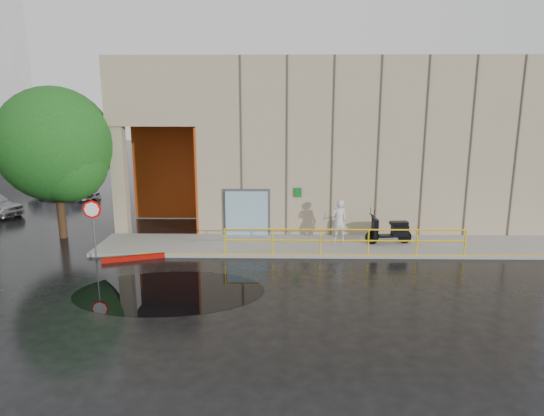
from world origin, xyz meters
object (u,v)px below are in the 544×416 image
Objects in this scene: stop_sign at (92,216)px; scooter at (390,223)px; person at (339,221)px; red_curb at (133,258)px; tree_near at (58,149)px; car_c at (64,188)px.

scooter is at bearing 29.40° from stop_sign.
red_curb is at bearing 3.54° from person.
tree_near reaches higher than red_curb.
person is 0.92× the size of scooter.
person is 2.14m from scooter.
stop_sign is at bearing -178.20° from red_curb.
red_curb is at bearing -175.47° from scooter.
red_curb is at bearing 21.80° from stop_sign.
person is 0.78× the size of red_curb.
tree_near is (-3.98, 3.04, 3.96)m from red_curb.
tree_near is (4.00, -8.99, 3.38)m from car_c.
red_curb is (1.46, 0.05, -1.68)m from stop_sign.
car_c is at bearing -42.25° from person.
stop_sign is 1.00× the size of red_curb.
scooter is (2.13, -0.19, -0.05)m from person.
person is at bearing 168.92° from scooter.
person is 9.97m from stop_sign.
tree_near reaches higher than person.
car_c is 10.40m from tree_near.
stop_sign reaches higher than red_curb.
stop_sign is 4.59m from tree_near.
red_curb is (-10.38, -1.92, -0.95)m from scooter.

